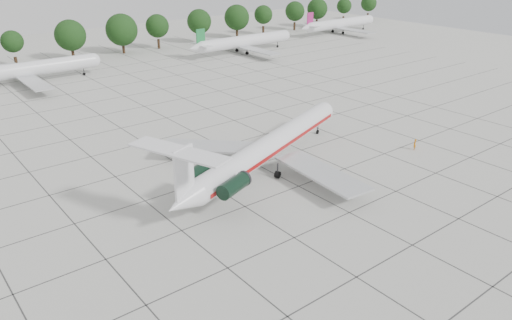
{
  "coord_description": "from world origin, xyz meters",
  "views": [
    {
      "loc": [
        -28.83,
        -38.41,
        26.63
      ],
      "look_at": [
        3.9,
        2.98,
        3.5
      ],
      "focal_mm": 35.0,
      "sensor_mm": 36.0,
      "label": 1
    }
  ],
  "objects_px": {
    "ground_crew": "(415,145)",
    "bg_airliner_e": "(340,24)",
    "bg_airliner_c": "(27,70)",
    "main_airliner": "(264,150)",
    "bg_airliner_d": "(244,42)"
  },
  "relations": [
    {
      "from": "main_airliner",
      "to": "ground_crew",
      "type": "relative_size",
      "value": 23.13
    },
    {
      "from": "bg_airliner_d",
      "to": "bg_airliner_e",
      "type": "height_order",
      "value": "same"
    },
    {
      "from": "main_airliner",
      "to": "bg_airliner_d",
      "type": "height_order",
      "value": "main_airliner"
    },
    {
      "from": "ground_crew",
      "to": "bg_airliner_e",
      "type": "bearing_deg",
      "value": -165.54
    },
    {
      "from": "main_airliner",
      "to": "bg_airliner_e",
      "type": "height_order",
      "value": "main_airliner"
    },
    {
      "from": "bg_airliner_c",
      "to": "bg_airliner_d",
      "type": "xyz_separation_m",
      "value": [
        53.26,
        -2.4,
        0.0
      ]
    },
    {
      "from": "main_airliner",
      "to": "bg_airliner_d",
      "type": "distance_m",
      "value": 73.89
    },
    {
      "from": "bg_airliner_d",
      "to": "bg_airliner_c",
      "type": "bearing_deg",
      "value": 177.42
    },
    {
      "from": "ground_crew",
      "to": "main_airliner",
      "type": "bearing_deg",
      "value": -53.61
    },
    {
      "from": "bg_airliner_e",
      "to": "bg_airliner_c",
      "type": "bearing_deg",
      "value": -178.04
    },
    {
      "from": "bg_airliner_d",
      "to": "bg_airliner_e",
      "type": "bearing_deg",
      "value": 7.65
    },
    {
      "from": "ground_crew",
      "to": "bg_airliner_d",
      "type": "relative_size",
      "value": 0.06
    },
    {
      "from": "main_airliner",
      "to": "ground_crew",
      "type": "height_order",
      "value": "main_airliner"
    },
    {
      "from": "ground_crew",
      "to": "bg_airliner_d",
      "type": "bearing_deg",
      "value": -142.18
    },
    {
      "from": "bg_airliner_c",
      "to": "bg_airliner_e",
      "type": "height_order",
      "value": "same"
    }
  ]
}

